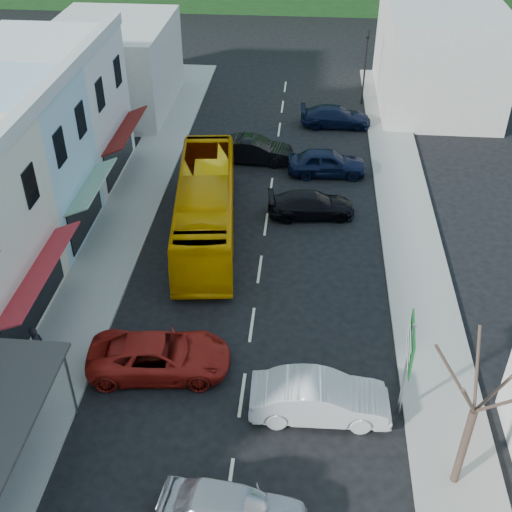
{
  "coord_description": "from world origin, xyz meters",
  "views": [
    {
      "loc": [
        2.0,
        -16.59,
        18.42
      ],
      "look_at": [
        0.0,
        6.0,
        2.2
      ],
      "focal_mm": 45.0,
      "sensor_mm": 36.0,
      "label": 1
    }
  ],
  "objects": [
    {
      "name": "sidewalk_right",
      "position": [
        7.5,
        10.0,
        0.07
      ],
      "size": [
        3.0,
        52.0,
        0.15
      ],
      "primitive_type": "cube",
      "color": "gray",
      "rests_on": "ground"
    },
    {
      "name": "car_red",
      "position": [
        -3.32,
        1.03,
        0.7
      ],
      "size": [
        4.76,
        2.33,
        1.4
      ],
      "primitive_type": "imported",
      "rotation": [
        0.0,
        0.0,
        1.67
      ],
      "color": "maroon",
      "rests_on": "ground"
    },
    {
      "name": "car_black_near",
      "position": [
        2.36,
        13.1,
        0.7
      ],
      "size": [
        4.7,
        2.39,
        1.4
      ],
      "primitive_type": "imported",
      "rotation": [
        0.0,
        0.0,
        1.7
      ],
      "color": "black",
      "rests_on": "ground"
    },
    {
      "name": "car_navy_far",
      "position": [
        3.8,
        24.93,
        0.7
      ],
      "size": [
        4.57,
        2.02,
        1.4
      ],
      "primitive_type": "imported",
      "rotation": [
        0.0,
        0.0,
        1.61
      ],
      "color": "black",
      "rests_on": "ground"
    },
    {
      "name": "car_white",
      "position": [
        2.9,
        -0.67,
        0.7
      ],
      "size": [
        4.45,
        1.92,
        1.4
      ],
      "primitive_type": "imported",
      "rotation": [
        0.0,
        0.0,
        1.6
      ],
      "color": "silver",
      "rests_on": "ground"
    },
    {
      "name": "car_navy_mid",
      "position": [
        3.2,
        17.85,
        0.7
      ],
      "size": [
        4.49,
        2.02,
        1.4
      ],
      "primitive_type": "imported",
      "rotation": [
        0.0,
        0.0,
        1.62
      ],
      "color": "black",
      "rests_on": "ground"
    },
    {
      "name": "direction_sign",
      "position": [
        5.8,
        -0.42,
        2.19
      ],
      "size": [
        0.56,
        2.0,
        4.37
      ],
      "primitive_type": null,
      "rotation": [
        0.0,
        0.0,
        -0.09
      ],
      "color": "#12531F",
      "rests_on": "ground"
    },
    {
      "name": "car_black_far",
      "position": [
        -1.31,
        19.15,
        0.7
      ],
      "size": [
        4.49,
        2.02,
        1.4
      ],
      "primitive_type": "imported",
      "rotation": [
        0.0,
        0.0,
        1.52
      ],
      "color": "black",
      "rests_on": "ground"
    },
    {
      "name": "sidewalk_left",
      "position": [
        -7.5,
        10.0,
        0.07
      ],
      "size": [
        3.0,
        52.0,
        0.15
      ],
      "primitive_type": "cube",
      "color": "gray",
      "rests_on": "ground"
    },
    {
      "name": "distant_block_left",
      "position": [
        -12.0,
        27.0,
        3.0
      ],
      "size": [
        8.0,
        10.0,
        6.0
      ],
      "primitive_type": "cube",
      "color": "#B7B2A8",
      "rests_on": "ground"
    },
    {
      "name": "distant_block_right",
      "position": [
        11.0,
        30.0,
        3.5
      ],
      "size": [
        8.0,
        12.0,
        7.0
      ],
      "primitive_type": "cube",
      "color": "#B7B2A8",
      "rests_on": "ground"
    },
    {
      "name": "pedestrian_left",
      "position": [
        -8.12,
        0.94,
        1.0
      ],
      "size": [
        0.48,
        0.65,
        1.7
      ],
      "primitive_type": "imported",
      "rotation": [
        0.0,
        0.0,
        1.71
      ],
      "color": "black",
      "rests_on": "sidewalk_left"
    },
    {
      "name": "ground",
      "position": [
        0.0,
        0.0,
        0.0
      ],
      "size": [
        120.0,
        120.0,
        0.0
      ],
      "primitive_type": "plane",
      "color": "black",
      "rests_on": "ground"
    },
    {
      "name": "street_tree",
      "position": [
        7.36,
        -3.19,
        3.49
      ],
      "size": [
        2.31,
        2.31,
        6.99
      ],
      "primitive_type": null,
      "rotation": [
        0.0,
        0.0,
        0.03
      ],
      "color": "#33241C",
      "rests_on": "ground"
    },
    {
      "name": "traffic_signal",
      "position": [
        5.8,
        29.14,
        2.67
      ],
      "size": [
        1.34,
        1.47,
        5.35
      ],
      "primitive_type": null,
      "rotation": [
        0.0,
        0.0,
        2.71
      ],
      "color": "black",
      "rests_on": "ground"
    },
    {
      "name": "bus",
      "position": [
        -2.98,
        10.85,
        1.55
      ],
      "size": [
        3.8,
        11.81,
        3.1
      ],
      "primitive_type": "imported",
      "rotation": [
        0.0,
        0.0,
        0.11
      ],
      "color": "#EB9E02",
      "rests_on": "ground"
    },
    {
      "name": "car_silver",
      "position": [
        0.31,
        -5.37,
        0.7
      ],
      "size": [
        4.57,
        2.27,
        1.4
      ],
      "primitive_type": "imported",
      "rotation": [
        0.0,
        0.0,
        1.46
      ],
      "color": "#B5B6BB",
      "rests_on": "ground"
    }
  ]
}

